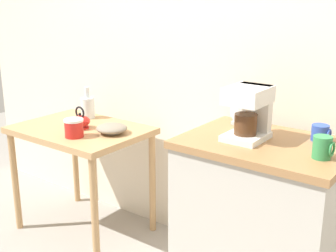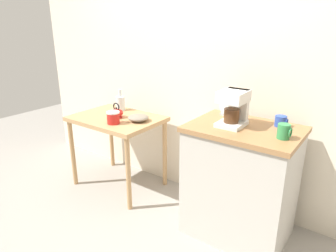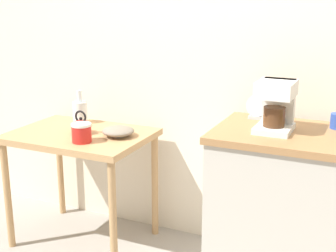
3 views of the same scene
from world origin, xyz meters
TOP-DOWN VIEW (x-y plane):
  - back_wall at (0.10, 0.43)m, footprint 4.40×0.10m
  - wooden_table at (-0.68, 0.01)m, footprint 0.85×0.62m
  - kitchen_counter at (0.62, 0.02)m, footprint 0.79×0.58m
  - bowl_stoneware at (-0.42, 0.04)m, footprint 0.19×0.19m
  - teakettle at (-0.66, 0.00)m, footprint 0.15×0.13m
  - glass_carafe_vase at (-0.81, 0.21)m, footprint 0.10×0.10m
  - canister_enamel at (-0.56, -0.15)m, footprint 0.12×0.12m
  - coffee_maker at (0.53, 0.01)m, footprint 0.18×0.22m
  - table_clock at (0.39, 0.21)m, footprint 0.13×0.06m

SIDE VIEW (x-z plane):
  - kitchen_counter at x=0.62m, z-range 0.00..0.90m
  - wooden_table at x=-0.68m, z-range 0.27..1.01m
  - bowl_stoneware at x=-0.42m, z-range 0.74..0.80m
  - teakettle at x=-0.66m, z-range 0.71..0.86m
  - canister_enamel at x=-0.56m, z-range 0.74..0.85m
  - glass_carafe_vase at x=-0.81m, z-range 0.71..0.93m
  - table_clock at x=0.39m, z-range 0.89..1.03m
  - coffee_maker at x=0.53m, z-range 0.91..1.17m
  - back_wall at x=0.10m, z-range 0.00..2.80m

